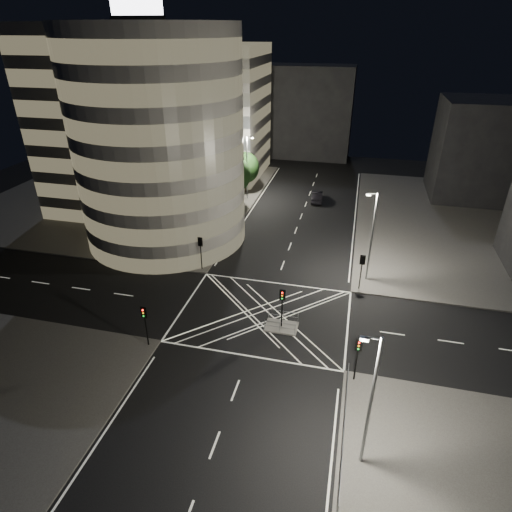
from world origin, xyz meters
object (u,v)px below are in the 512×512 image
(traffic_signal_fl, at_px, (201,247))
(traffic_signal_nl, at_px, (145,319))
(traffic_signal_fr, at_px, (362,266))
(street_lamp_right_near, at_px, (370,400))
(traffic_signal_island, at_px, (282,301))
(street_lamp_left_far, at_px, (247,166))
(street_lamp_right_far, at_px, (372,234))
(sedan, at_px, (317,196))
(central_island, at_px, (281,327))
(traffic_signal_nr, at_px, (358,352))
(street_lamp_left_near, at_px, (209,208))

(traffic_signal_fl, relative_size, traffic_signal_nl, 1.00)
(traffic_signal_fl, height_order, traffic_signal_nl, same)
(traffic_signal_fr, bearing_deg, street_lamp_right_near, -88.25)
(traffic_signal_island, xyz_separation_m, street_lamp_left_far, (-11.44, 31.50, 2.63))
(traffic_signal_fl, bearing_deg, street_lamp_left_far, 91.57)
(traffic_signal_nl, distance_m, street_lamp_left_far, 36.90)
(street_lamp_right_near, bearing_deg, traffic_signal_fl, 131.24)
(traffic_signal_fr, height_order, street_lamp_left_far, street_lamp_left_far)
(street_lamp_right_far, bearing_deg, sedan, 109.19)
(central_island, relative_size, street_lamp_right_near, 0.30)
(traffic_signal_fl, height_order, street_lamp_left_far, street_lamp_left_far)
(traffic_signal_nr, height_order, street_lamp_left_far, street_lamp_left_far)
(traffic_signal_fl, height_order, traffic_signal_nr, same)
(central_island, xyz_separation_m, street_lamp_right_far, (7.44, 10.50, 5.47))
(central_island, xyz_separation_m, traffic_signal_nl, (-10.80, -5.30, 2.84))
(traffic_signal_fl, bearing_deg, traffic_signal_island, -37.54)
(traffic_signal_nr, height_order, traffic_signal_island, same)
(traffic_signal_island, height_order, street_lamp_right_far, street_lamp_right_far)
(traffic_signal_island, xyz_separation_m, sedan, (-0.50, 33.30, -2.10))
(central_island, relative_size, traffic_signal_island, 0.75)
(street_lamp_right_far, distance_m, sedan, 24.60)
(traffic_signal_fr, height_order, street_lamp_left_near, street_lamp_left_near)
(traffic_signal_fr, bearing_deg, street_lamp_left_near, 164.08)
(traffic_signal_fl, relative_size, street_lamp_left_near, 0.40)
(traffic_signal_fl, xyz_separation_m, street_lamp_right_far, (18.24, 2.20, 2.63))
(traffic_signal_nr, xyz_separation_m, street_lamp_right_near, (0.64, -7.20, 2.63))
(traffic_signal_nr, height_order, street_lamp_left_near, street_lamp_left_near)
(central_island, distance_m, street_lamp_right_near, 15.54)
(central_island, height_order, street_lamp_right_far, street_lamp_right_far)
(central_island, xyz_separation_m, street_lamp_left_near, (-11.44, 13.50, 5.47))
(traffic_signal_fl, xyz_separation_m, traffic_signal_nl, (0.00, -13.60, 0.00))
(central_island, bearing_deg, sedan, 90.86)
(traffic_signal_fl, bearing_deg, sedan, 67.61)
(sedan, bearing_deg, traffic_signal_nl, 70.56)
(traffic_signal_nl, relative_size, sedan, 0.81)
(sedan, bearing_deg, street_lamp_right_far, 104.69)
(street_lamp_left_far, height_order, sedan, street_lamp_left_far)
(traffic_signal_fr, bearing_deg, traffic_signal_island, -129.33)
(street_lamp_left_far, bearing_deg, street_lamp_right_near, -66.79)
(central_island, height_order, street_lamp_left_near, street_lamp_left_near)
(traffic_signal_nl, bearing_deg, traffic_signal_nr, 0.00)
(traffic_signal_island, height_order, sedan, traffic_signal_island)
(traffic_signal_fl, distance_m, street_lamp_right_near, 27.79)
(traffic_signal_nr, bearing_deg, street_lamp_left_near, 134.13)
(traffic_signal_fr, height_order, street_lamp_right_near, street_lamp_right_near)
(street_lamp_left_near, bearing_deg, traffic_signal_nr, -45.87)
(street_lamp_left_near, xyz_separation_m, sedan, (10.94, 19.80, -4.73))
(traffic_signal_nl, height_order, traffic_signal_island, same)
(traffic_signal_fr, relative_size, street_lamp_left_near, 0.40)
(street_lamp_right_far, distance_m, street_lamp_right_near, 23.00)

